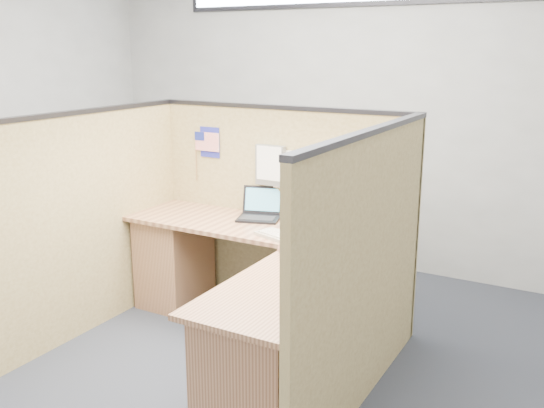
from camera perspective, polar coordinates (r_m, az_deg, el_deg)
The scene contains 13 objects.
floor at distance 3.95m, azimuth -6.40°, elevation -14.68°, with size 5.00×5.00×0.00m, color #1F212B.
wall_back at distance 5.46m, azimuth 7.25°, elevation 8.89°, with size 5.00×5.00×0.00m, color gray.
cubicle_partitions at distance 3.98m, azimuth -3.12°, elevation -2.39°, with size 2.06×1.83×1.53m.
l_desk at distance 3.90m, azimuth -1.87°, elevation -8.58°, with size 1.95×1.75×0.73m.
laptop at distance 4.36m, azimuth -0.89°, elevation -0.64°, with size 0.35×0.36×0.21m.
keyboard at distance 3.87m, azimuth 1.40°, elevation -3.23°, with size 0.49×0.29×0.03m.
mouse at distance 3.87m, azimuth 3.46°, elevation -3.08°, with size 0.11×0.07×0.05m, color silver.
hand_forearm at distance 3.74m, azimuth 2.63°, elevation -3.46°, with size 0.12×0.41×0.09m.
blue_poster at distance 4.64m, azimuth -5.87°, elevation 5.80°, with size 0.17×0.00×0.23m, color navy.
american_flag at distance 4.66m, azimuth -6.41°, elevation 5.69°, with size 0.22×0.01×0.38m.
file_holder at distance 4.35m, azimuth -0.14°, elevation 3.68°, with size 0.23×0.05×0.29m.
paper_left at distance 4.32m, azimuth 1.46°, elevation 3.25°, with size 0.22×0.00×0.28m, color white.
paper_right at distance 4.11m, azimuth 8.48°, elevation 1.60°, with size 0.21×0.00×0.27m, color white.
Camera 1 is at (2.06, -2.78, 1.92)m, focal length 40.00 mm.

